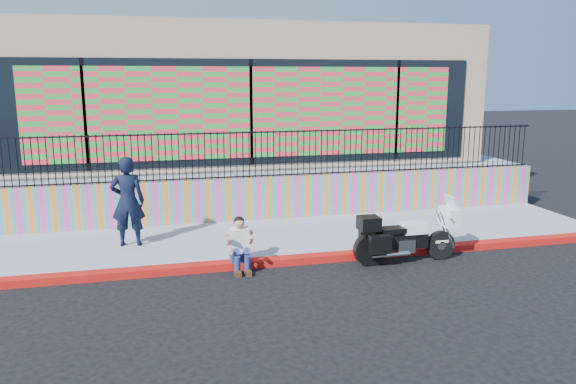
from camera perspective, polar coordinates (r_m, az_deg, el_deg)
name	(u,v)px	position (r m, az deg, el deg)	size (l,w,h in m)	color
ground	(288,264)	(11.68, 0.02, -7.31)	(90.00, 90.00, 0.00)	black
red_curb	(288,260)	(11.66, 0.02, -6.96)	(16.00, 0.30, 0.15)	#A6130B
sidewalk	(271,238)	(13.19, -1.71, -4.73)	(16.00, 3.00, 0.15)	#888EA4
mural_wall	(258,198)	(14.56, -3.05, -0.64)	(16.00, 0.20, 1.10)	#F941A1
metal_fence	(258,154)	(14.35, -3.10, 3.85)	(15.80, 0.04, 1.20)	black
elevated_platform	(230,170)	(19.52, -5.87, 2.26)	(16.00, 10.00, 1.25)	#888EA4
storefront_building	(230,93)	(19.05, -5.94, 9.96)	(14.00, 8.06, 4.00)	tan
police_motorcycle	(404,236)	(11.87, 11.75, -4.36)	(2.20, 0.73, 1.37)	black
police_officer	(128,201)	(12.66, -15.97, -0.92)	(0.72, 0.47, 1.98)	black
seated_man	(241,249)	(11.16, -4.84, -5.83)	(0.54, 0.71, 1.06)	navy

